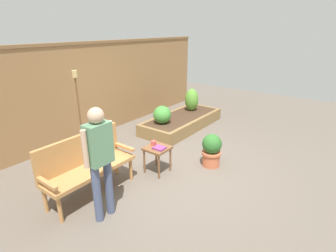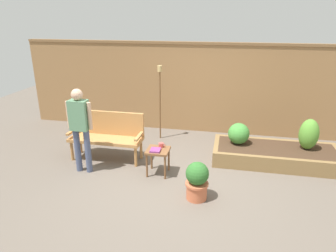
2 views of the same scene
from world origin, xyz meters
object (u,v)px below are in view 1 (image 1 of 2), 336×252
at_px(potted_boxwood, 212,150).
at_px(shrub_near_bench, 162,115).
at_px(cup_on_table, 154,143).
at_px(shrub_far_corner, 192,100).
at_px(tiki_torch, 78,99).
at_px(garden_bench, 86,161).
at_px(person_by_bench, 100,155).
at_px(side_table, 157,152).
at_px(book_on_table, 159,148).

distance_m(potted_boxwood, shrub_near_bench, 1.79).
relative_size(cup_on_table, shrub_far_corner, 0.20).
height_order(cup_on_table, tiki_torch, tiki_torch).
distance_m(garden_bench, tiki_torch, 1.57).
xyz_separation_m(garden_bench, person_by_bench, (-0.22, -0.64, 0.39)).
distance_m(shrub_near_bench, shrub_far_corner, 1.30).
xyz_separation_m(garden_bench, potted_boxwood, (1.92, -1.12, -0.22)).
relative_size(side_table, book_on_table, 2.44).
relative_size(book_on_table, potted_boxwood, 0.32).
distance_m(shrub_near_bench, person_by_bench, 3.05).
bearing_deg(garden_bench, side_table, -22.08).
relative_size(garden_bench, potted_boxwood, 2.32).
xyz_separation_m(side_table, tiki_torch, (-0.34, 1.67, 0.77)).
relative_size(tiki_torch, person_by_bench, 1.09).
bearing_deg(shrub_far_corner, potted_boxwood, -139.38).
bearing_deg(shrub_near_bench, garden_bench, -168.10).
bearing_deg(potted_boxwood, person_by_bench, 167.47).
height_order(cup_on_table, potted_boxwood, potted_boxwood).
bearing_deg(person_by_bench, book_on_table, 4.73).
relative_size(garden_bench, cup_on_table, 11.98).
bearing_deg(shrub_near_bench, person_by_bench, -156.96).
bearing_deg(shrub_far_corner, shrub_near_bench, 180.00).
height_order(shrub_far_corner, person_by_bench, person_by_bench).
xyz_separation_m(side_table, person_by_bench, (-1.36, -0.18, 0.54)).
xyz_separation_m(side_table, shrub_far_corner, (2.72, 1.00, 0.20)).
bearing_deg(potted_boxwood, tiki_torch, 115.84).
distance_m(side_table, cup_on_table, 0.17).
distance_m(potted_boxwood, shrub_far_corner, 2.56).
xyz_separation_m(cup_on_table, person_by_bench, (-1.40, -0.29, 0.41)).
height_order(shrub_near_bench, tiki_torch, tiki_torch).
height_order(side_table, shrub_near_bench, shrub_near_bench).
relative_size(side_table, tiki_torch, 0.28).
distance_m(garden_bench, shrub_near_bench, 2.62).
xyz_separation_m(cup_on_table, shrub_far_corner, (2.68, 0.89, 0.08)).
distance_m(garden_bench, side_table, 1.24).
relative_size(shrub_near_bench, person_by_bench, 0.27).
relative_size(garden_bench, person_by_bench, 0.92).
distance_m(side_table, person_by_bench, 1.48).
relative_size(potted_boxwood, person_by_bench, 0.40).
bearing_deg(tiki_torch, shrub_far_corner, -12.23).
height_order(potted_boxwood, tiki_torch, tiki_torch).
relative_size(book_on_table, shrub_near_bench, 0.47).
bearing_deg(garden_bench, potted_boxwood, -30.22).
relative_size(side_table, person_by_bench, 0.31).
bearing_deg(side_table, person_by_bench, -172.49).
relative_size(cup_on_table, potted_boxwood, 0.19).
distance_m(side_table, shrub_near_bench, 1.74).
relative_size(cup_on_table, shrub_near_bench, 0.28).
height_order(cup_on_table, person_by_bench, person_by_bench).
height_order(garden_bench, side_table, garden_bench).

